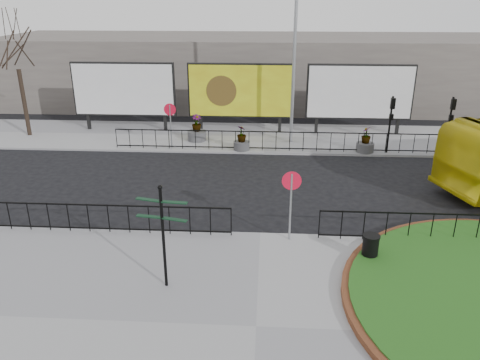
# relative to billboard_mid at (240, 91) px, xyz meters

# --- Properties ---
(ground) EXTENTS (90.00, 90.00, 0.00)m
(ground) POSITION_rel_billboard_mid_xyz_m (1.50, -12.97, -2.60)
(ground) COLOR black
(ground) RESTS_ON ground
(pavement_near) EXTENTS (30.00, 10.00, 0.12)m
(pavement_near) POSITION_rel_billboard_mid_xyz_m (1.50, -17.97, -2.54)
(pavement_near) COLOR gray
(pavement_near) RESTS_ON ground
(pavement_far) EXTENTS (44.00, 6.00, 0.12)m
(pavement_far) POSITION_rel_billboard_mid_xyz_m (1.50, -0.97, -2.54)
(pavement_far) COLOR gray
(pavement_far) RESTS_ON ground
(railing_near_left) EXTENTS (10.00, 0.10, 1.10)m
(railing_near_left) POSITION_rel_billboard_mid_xyz_m (-4.50, -13.27, -1.93)
(railing_near_left) COLOR black
(railing_near_left) RESTS_ON pavement_near
(railing_near_right) EXTENTS (9.00, 0.10, 1.10)m
(railing_near_right) POSITION_rel_billboard_mid_xyz_m (8.00, -13.27, -1.93)
(railing_near_right) COLOR black
(railing_near_right) RESTS_ON pavement_near
(railing_far) EXTENTS (18.00, 0.10, 1.10)m
(railing_far) POSITION_rel_billboard_mid_xyz_m (2.50, -3.67, -1.93)
(railing_far) COLOR black
(railing_far) RESTS_ON pavement_far
(speed_sign_far) EXTENTS (0.64, 0.07, 2.47)m
(speed_sign_far) POSITION_rel_billboard_mid_xyz_m (-3.50, -3.57, -0.68)
(speed_sign_far) COLOR gray
(speed_sign_far) RESTS_ON pavement_far
(speed_sign_near) EXTENTS (0.64, 0.07, 2.47)m
(speed_sign_near) POSITION_rel_billboard_mid_xyz_m (2.50, -13.37, -0.68)
(speed_sign_near) COLOR gray
(speed_sign_near) RESTS_ON pavement_near
(billboard_left) EXTENTS (6.20, 0.31, 4.10)m
(billboard_left) POSITION_rel_billboard_mid_xyz_m (-7.00, 0.00, 0.00)
(billboard_left) COLOR black
(billboard_left) RESTS_ON pavement_far
(billboard_mid) EXTENTS (6.20, 0.31, 4.10)m
(billboard_mid) POSITION_rel_billboard_mid_xyz_m (0.00, 0.00, 0.00)
(billboard_mid) COLOR black
(billboard_mid) RESTS_ON pavement_far
(billboard_right) EXTENTS (6.20, 0.31, 4.10)m
(billboard_right) POSITION_rel_billboard_mid_xyz_m (7.00, 0.00, 0.00)
(billboard_right) COLOR black
(billboard_right) RESTS_ON pavement_far
(lamp_post) EXTENTS (0.74, 0.18, 9.23)m
(lamp_post) POSITION_rel_billboard_mid_xyz_m (3.01, -1.97, 2.23)
(lamp_post) COLOR gray
(lamp_post) RESTS_ON pavement_far
(signal_pole_a) EXTENTS (0.22, 0.26, 3.00)m
(signal_pole_a) POSITION_rel_billboard_mid_xyz_m (8.00, -3.63, -0.50)
(signal_pole_a) COLOR black
(signal_pole_a) RESTS_ON pavement_far
(signal_pole_b) EXTENTS (0.22, 0.26, 3.00)m
(signal_pole_b) POSITION_rel_billboard_mid_xyz_m (11.00, -3.63, -0.50)
(signal_pole_b) COLOR black
(signal_pole_b) RESTS_ON pavement_far
(tree_left) EXTENTS (2.00, 2.00, 7.00)m
(tree_left) POSITION_rel_billboard_mid_xyz_m (-12.50, -1.47, 1.02)
(tree_left) COLOR #2D2119
(tree_left) RESTS_ON pavement_far
(building_backdrop) EXTENTS (40.00, 10.00, 5.00)m
(building_backdrop) POSITION_rel_billboard_mid_xyz_m (1.50, 9.03, -0.10)
(building_backdrop) COLOR #6B635D
(building_backdrop) RESTS_ON ground
(fingerpost_sign) EXTENTS (1.46, 0.48, 3.12)m
(fingerpost_sign) POSITION_rel_billboard_mid_xyz_m (-1.13, -16.33, -0.59)
(fingerpost_sign) COLOR black
(fingerpost_sign) RESTS_ON pavement_near
(litter_bin) EXTENTS (0.54, 0.54, 0.89)m
(litter_bin) POSITION_rel_billboard_mid_xyz_m (4.96, -14.61, -2.03)
(litter_bin) COLOR black
(litter_bin) RESTS_ON pavement_near
(planter_a) EXTENTS (1.06, 1.06, 1.51)m
(planter_a) POSITION_rel_billboard_mid_xyz_m (-2.35, -1.99, -1.97)
(planter_a) COLOR #4C4C4F
(planter_a) RESTS_ON pavement_far
(planter_b) EXTENTS (0.87, 0.87, 1.33)m
(planter_b) POSITION_rel_billboard_mid_xyz_m (0.30, -3.57, -2.00)
(planter_b) COLOR #4C4C4F
(planter_b) RESTS_ON pavement_far
(planter_c) EXTENTS (0.93, 0.93, 1.37)m
(planter_c) POSITION_rel_billboard_mid_xyz_m (6.86, -3.52, -2.01)
(planter_c) COLOR #4C4C4F
(planter_c) RESTS_ON pavement_far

